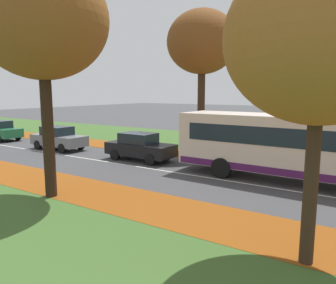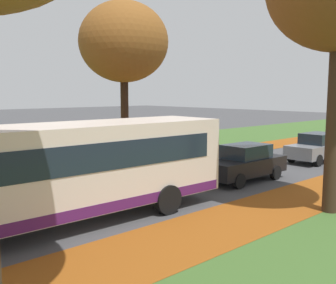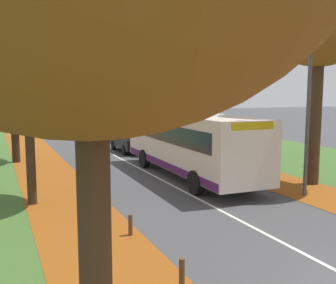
{
  "view_description": "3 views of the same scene",
  "coord_description": "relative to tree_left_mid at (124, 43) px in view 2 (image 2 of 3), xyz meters",
  "views": [
    {
      "loc": [
        -13.61,
        8.56,
        4.03
      ],
      "look_at": [
        -0.63,
        17.01,
        1.63
      ],
      "focal_mm": 35.0,
      "sensor_mm": 36.0,
      "label": 1
    },
    {
      "loc": [
        11.89,
        6.38,
        3.91
      ],
      "look_at": [
        1.19,
        15.99,
        2.08
      ],
      "focal_mm": 42.0,
      "sensor_mm": 36.0,
      "label": 2
    },
    {
      "loc": [
        -6.81,
        -4.63,
        3.95
      ],
      "look_at": [
        0.87,
        12.75,
        1.55
      ],
      "focal_mm": 42.0,
      "sensor_mm": 36.0,
      "label": 3
    }
  ],
  "objects": [
    {
      "name": "car_black_lead",
      "position": [
        7.22,
        1.27,
        -5.75
      ],
      "size": [
        1.82,
        4.22,
        1.62
      ],
      "color": "black",
      "rests_on": "ground"
    },
    {
      "name": "grass_verge_left",
      "position": [
        -3.39,
        0.94,
        -6.56
      ],
      "size": [
        12.0,
        90.0,
        0.01
      ],
      "primitive_type": "cube",
      "color": "#3D6028",
      "rests_on": "ground"
    },
    {
      "name": "leaf_litter_left",
      "position": [
        1.21,
        -5.06,
        -6.56
      ],
      "size": [
        2.8,
        60.0,
        0.0
      ],
      "primitive_type": "cube",
      "color": "#8C4714",
      "rests_on": "grass_verge_left"
    },
    {
      "name": "bus",
      "position": [
        7.27,
        -7.32,
        -4.86
      ],
      "size": [
        2.84,
        10.46,
        2.98
      ],
      "color": "beige",
      "rests_on": "ground"
    },
    {
      "name": "road_centre_line",
      "position": [
        5.81,
        0.94,
        -6.56
      ],
      "size": [
        0.12,
        80.0,
        0.01
      ],
      "primitive_type": "cube",
      "color": "silver",
      "rests_on": "ground"
    },
    {
      "name": "tree_left_mid",
      "position": [
        0.0,
        0.0,
        0.0
      ],
      "size": [
        4.82,
        4.82,
        8.77
      ],
      "color": "black",
      "rests_on": "ground"
    },
    {
      "name": "leaf_litter_right",
      "position": [
        10.41,
        -5.06,
        -6.56
      ],
      "size": [
        2.8,
        60.0,
        0.0
      ],
      "primitive_type": "cube",
      "color": "#8C4714",
      "rests_on": "grass_verge_right"
    },
    {
      "name": "car_grey_following",
      "position": [
        6.99,
        8.29,
        -5.75
      ],
      "size": [
        1.8,
        4.21,
        1.62
      ],
      "color": "slate",
      "rests_on": "ground"
    }
  ]
}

